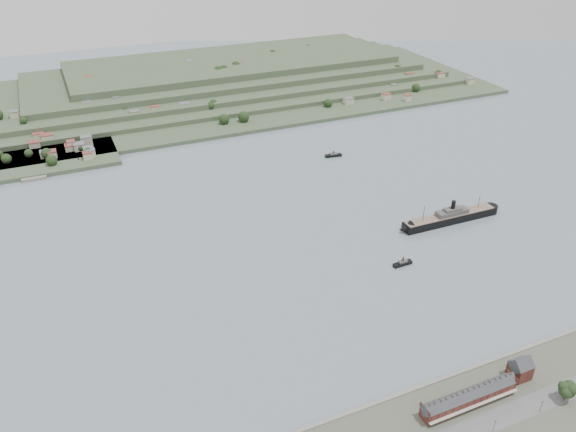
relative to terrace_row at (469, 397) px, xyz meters
name	(u,v)px	position (x,y,z in m)	size (l,w,h in m)	color
ground	(334,241)	(10.00, 168.02, -6.84)	(1400.00, 1400.00, 0.00)	slate
near_shore	(508,426)	(10.00, -18.73, -5.83)	(220.00, 80.00, 2.60)	#4C5142
terrace_row	(469,397)	(0.00, 0.00, 0.00)	(55.60, 9.80, 11.07)	#481F19
gabled_building	(520,368)	(37.50, 4.02, 1.34)	(10.40, 10.18, 14.09)	#481F19
far_peninsula	(215,82)	(37.91, 561.12, 5.04)	(760.00, 309.00, 30.00)	#415539
steamship	(447,218)	(106.44, 156.78, -2.68)	(93.97, 12.53, 22.55)	black
tugboat	(403,263)	(40.51, 120.66, -5.24)	(14.74, 4.37, 6.58)	black
ferry_west	(79,162)	(-153.16, 393.02, -5.40)	(16.47, 9.95, 5.98)	black
ferry_east	(333,155)	(82.97, 308.61, -5.31)	(17.40, 7.03, 6.34)	black
fig_tree	(568,390)	(48.19, -18.10, 2.31)	(10.49, 9.09, 11.71)	#483021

